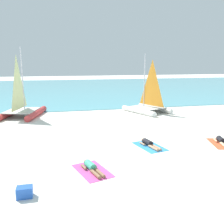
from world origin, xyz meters
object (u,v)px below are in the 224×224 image
Objects in this scene: towel_right at (222,144)px; cooler_box at (25,192)px; towel_middle at (150,146)px; sailboat_white at (148,104)px; towel_left at (92,171)px; sailboat_red at (22,107)px; sunbather_left at (92,167)px; sunbather_right at (222,141)px; sunbather_middle at (149,144)px.

cooler_box is at bearing -161.49° from towel_right.
cooler_box is (-9.75, -3.26, 0.17)m from towel_right.
towel_right is at bearing -6.98° from towel_middle.
sailboat_white is at bearing 94.88° from towel_right.
towel_right is (7.30, 1.78, 0.00)m from towel_left.
sailboat_red is 10.97× the size of cooler_box.
cooler_box reaches higher than sunbather_left.
towel_left is 7.55m from sunbather_right.
sailboat_white is 10.06× the size of cooler_box.
towel_left is 3.80× the size of cooler_box.
sailboat_white is at bearing 42.17° from sunbather_left.
sailboat_white reaches higher than towel_right.
sailboat_white reaches higher than towel_left.
sunbather_left is (-6.55, -10.75, -0.62)m from sailboat_white.
towel_middle is at bearing 173.02° from towel_right.
sailboat_red is 12.13m from towel_left.
towel_left is 1.00× the size of towel_middle.
sunbather_left is 4.03m from towel_middle.
towel_middle is at bearing -90.00° from sunbather_middle.
towel_left is at bearing -157.30° from sunbather_middle.
sailboat_red is 2.89× the size of towel_left.
sailboat_red is 3.52× the size of sunbather_middle.
sunbather_middle is at bearing 17.57° from sunbather_left.
sunbather_middle is (-3.19, -8.48, -0.62)m from sailboat_white.
towel_right is 10.28m from cooler_box.
sunbather_left is (3.92, -11.38, -0.69)m from sailboat_red.
sailboat_white is 12.65m from towel_left.
towel_right is (3.95, -0.48, 0.00)m from towel_middle.
sunbather_right is (0.79, -8.96, -0.62)m from sailboat_white.
sailboat_white is 12.60m from sunbather_left.
cooler_box is (-5.78, -3.81, 0.05)m from sunbather_middle.
sunbather_middle and sunbather_right have the same top height.
towel_left and towel_right have the same top height.
sailboat_red reaches higher than towel_middle.
sunbather_middle reaches higher than towel_right.
towel_left is at bearing -145.93° from towel_middle.
sailboat_red is 11.75m from towel_middle.
towel_middle is 3.98m from towel_right.
sunbather_left is 1.00× the size of sunbather_right.
sailboat_white is 2.65× the size of towel_left.
sailboat_red is 14.81m from sunbather_right.
cooler_box is at bearing -145.15° from sunbather_right.
towel_left is at bearing 31.18° from cooler_box.
sailboat_white is at bearing 57.12° from sunbather_middle.
sunbather_right reaches higher than towel_left.
towel_middle is at bearing -134.10° from sailboat_white.
towel_middle is 1.00× the size of towel_right.
sunbather_left is at bearing 32.47° from cooler_box.
sunbather_middle is 0.82× the size of towel_right.
sailboat_red reaches higher than sunbather_right.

